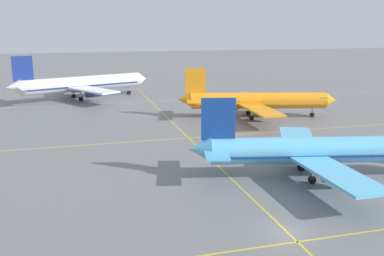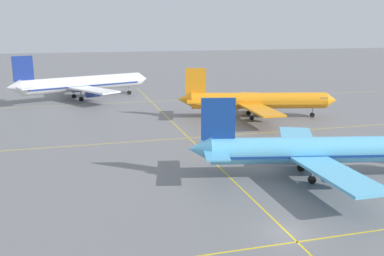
% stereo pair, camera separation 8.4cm
% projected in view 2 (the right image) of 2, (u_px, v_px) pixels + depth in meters
% --- Properties ---
extents(ground_plane, '(600.00, 600.00, 0.00)m').
position_uv_depth(ground_plane, '(287.00, 232.00, 41.76)').
color(ground_plane, slate).
extents(airliner_front_gate, '(34.28, 29.11, 10.72)m').
position_uv_depth(airliner_front_gate, '(318.00, 150.00, 56.18)').
color(airliner_front_gate, '#5BB7E5').
rests_on(airliner_front_gate, ground).
extents(airliner_second_row, '(34.31, 29.18, 10.77)m').
position_uv_depth(airliner_second_row, '(257.00, 101.00, 92.99)').
color(airliner_second_row, orange).
rests_on(airliner_second_row, ground).
extents(airliner_third_row, '(38.22, 32.73, 12.25)m').
position_uv_depth(airliner_third_row, '(82.00, 84.00, 116.34)').
color(airliner_third_row, white).
rests_on(airliner_third_row, ground).
extents(taxiway_markings, '(142.71, 129.79, 0.01)m').
position_uv_depth(taxiway_markings, '(189.00, 138.00, 76.78)').
color(taxiway_markings, yellow).
rests_on(taxiway_markings, ground).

